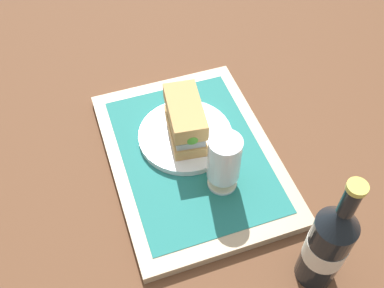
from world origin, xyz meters
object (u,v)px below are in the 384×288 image
object	(u,v)px
sandwich	(186,120)
beer_glass	(224,161)
beer_bottle	(328,245)
plate	(186,136)

from	to	relation	value
sandwich	beer_glass	size ratio (longest dim) A/B	1.10
beer_glass	beer_bottle	world-z (taller)	beer_bottle
sandwich	plate	bearing A→B (deg)	-180.00
beer_glass	beer_bottle	bearing A→B (deg)	22.67
beer_glass	plate	bearing A→B (deg)	-167.22
plate	beer_bottle	world-z (taller)	beer_bottle
plate	beer_glass	distance (m)	0.15
sandwich	beer_glass	xyz separation A→B (m)	(0.12, 0.03, 0.01)
plate	beer_bottle	distance (m)	0.36
sandwich	beer_glass	distance (m)	0.13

